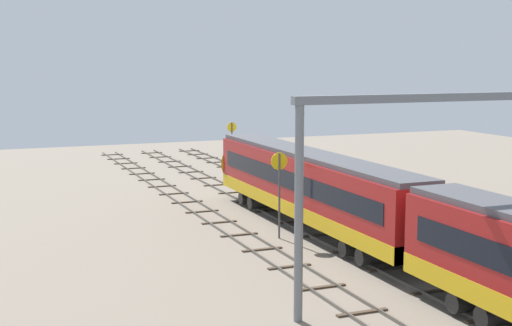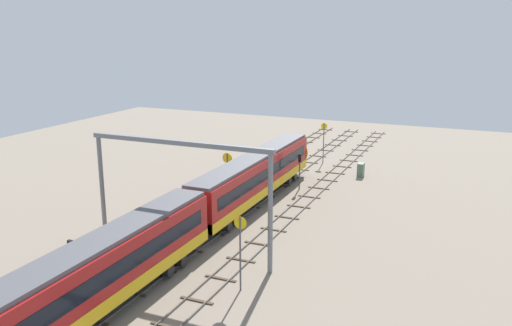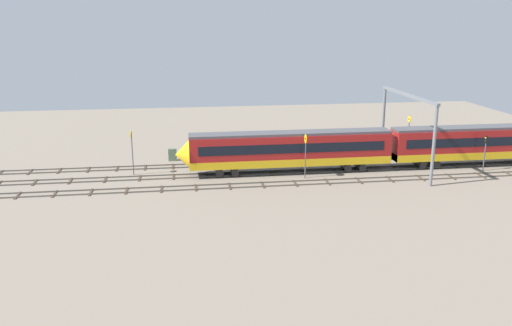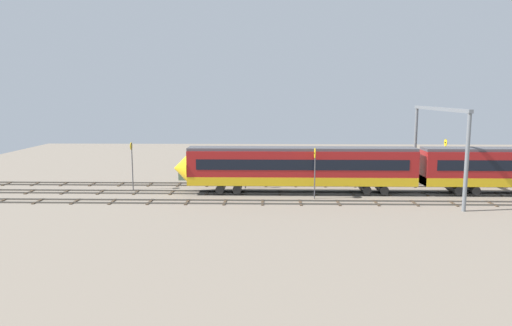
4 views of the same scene
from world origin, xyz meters
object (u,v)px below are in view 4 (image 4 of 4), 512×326
Objects in this scene: train at (413,169)px; speed_sign_near_foreground at (132,160)px; overhead_gantry at (438,132)px; speed_sign_mid_trackside at (315,165)px; signal_light_trackside_departure at (245,165)px; speed_sign_far_trackside at (445,155)px; relay_cabinet at (183,174)px.

speed_sign_near_foreground is (30.36, -1.65, 0.68)m from train.
speed_sign_near_foreground is at bearing -2.97° from overhead_gantry.
speed_sign_mid_trackside is 8.96m from signal_light_trackside_departure.
train is at bearing 48.62° from speed_sign_far_trackside.
train reaches higher than signal_light_trackside_departure.
relay_cabinet is (28.24, -7.70, -5.85)m from overhead_gantry.
train is 8.73m from speed_sign_far_trackside.
train is at bearing -1.22° from overhead_gantry.
speed_sign_near_foreground reaches higher than speed_sign_mid_trackside.
train is 9.55× the size of speed_sign_near_foreground.
speed_sign_near_foreground is at bearing 7.70° from speed_sign_far_trackside.
overhead_gantry is 2.91× the size of speed_sign_near_foreground.
train is at bearing -166.49° from speed_sign_mid_trackside.
speed_sign_near_foreground is at bearing -3.10° from train.
speed_sign_far_trackside reaches higher than signal_light_trackside_departure.
speed_sign_near_foreground is 20.18m from speed_sign_mid_trackside.
speed_sign_near_foreground is 1.02× the size of speed_sign_mid_trackside.
train is 9.72× the size of speed_sign_mid_trackside.
overhead_gantry reaches higher than relay_cabinet.
train is 12.64× the size of signal_light_trackside_departure.
overhead_gantry is at bearing 164.75° from relay_cabinet.
speed_sign_mid_trackside is at bearing 144.49° from signal_light_trackside_departure.
speed_sign_mid_trackside is 3.26× the size of relay_cabinet.
relay_cabinet is at bearing -127.14° from speed_sign_near_foreground.
speed_sign_near_foreground is at bearing 4.51° from signal_light_trackside_departure.
train is 30.41m from speed_sign_near_foreground.
train is at bearing 163.50° from relay_cabinet.
speed_sign_far_trackside is at bearing -170.63° from signal_light_trackside_departure.
speed_sign_mid_trackside is 18.72m from speed_sign_far_trackside.
train is at bearing 171.63° from signal_light_trackside_departure.
signal_light_trackside_departure is at bearing -175.49° from speed_sign_near_foreground.
speed_sign_near_foreground is 7.94m from relay_cabinet.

